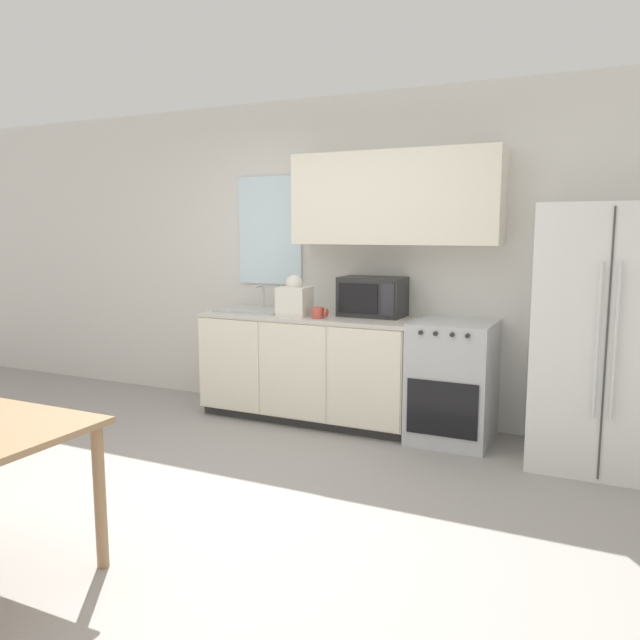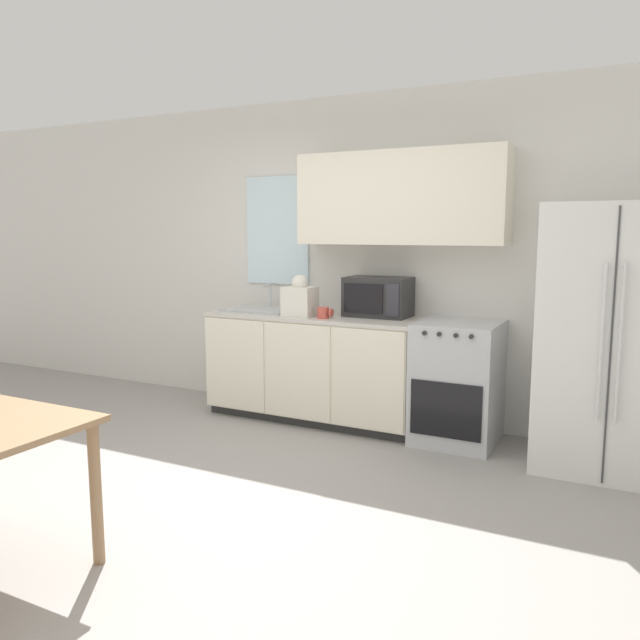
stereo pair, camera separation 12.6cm
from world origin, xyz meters
The scene contains 9 objects.
ground_plane centered at (0.00, 0.00, 0.00)m, with size 12.00×12.00×0.00m, color gray.
wall_back centered at (0.06, 2.07, 1.43)m, with size 12.00×0.38×2.70m.
kitchen_counter centered at (-0.24, 1.76, 0.45)m, with size 1.84×0.64×0.90m.
oven_range centered at (0.98, 1.75, 0.46)m, with size 0.59×0.65×0.91m.
refrigerator centered at (2.02, 1.69, 0.88)m, with size 0.90×0.81×1.76m.
kitchen_sink centered at (-0.77, 1.77, 0.91)m, with size 0.60×0.39×0.22m.
microwave centered at (0.28, 1.88, 1.06)m, with size 0.51×0.33×0.32m.
coffee_mug centered at (-0.06, 1.58, 0.94)m, with size 0.13×0.10×0.09m.
grocery_bag_0 centered at (-0.30, 1.62, 1.04)m, with size 0.25×0.21×0.34m.
Camera 2 is at (2.14, -2.79, 1.58)m, focal length 35.00 mm.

